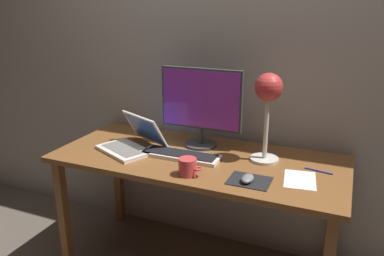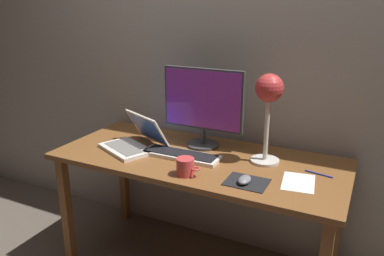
{
  "view_description": "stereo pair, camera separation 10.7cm",
  "coord_description": "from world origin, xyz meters",
  "px_view_note": "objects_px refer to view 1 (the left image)",
  "views": [
    {
      "loc": [
        0.74,
        -1.82,
        1.55
      ],
      "look_at": [
        -0.01,
        -0.05,
        0.92
      ],
      "focal_mm": 35.75,
      "sensor_mm": 36.0,
      "label": 1
    },
    {
      "loc": [
        0.84,
        -1.78,
        1.55
      ],
      "look_at": [
        -0.01,
        -0.05,
        0.92
      ],
      "focal_mm": 35.75,
      "sensor_mm": 36.0,
      "label": 2
    }
  ],
  "objects_px": {
    "laptop": "(134,140)",
    "pen": "(319,171)",
    "monitor": "(201,103)",
    "desk_lamp": "(268,97)",
    "coffee_mug": "(188,167)",
    "mouse": "(248,178)",
    "keyboard_main": "(181,155)"
  },
  "relations": [
    {
      "from": "desk_lamp",
      "to": "pen",
      "type": "height_order",
      "value": "desk_lamp"
    },
    {
      "from": "pen",
      "to": "keyboard_main",
      "type": "bearing_deg",
      "value": -172.27
    },
    {
      "from": "coffee_mug",
      "to": "pen",
      "type": "relative_size",
      "value": 0.89
    },
    {
      "from": "keyboard_main",
      "to": "desk_lamp",
      "type": "relative_size",
      "value": 0.93
    },
    {
      "from": "monitor",
      "to": "laptop",
      "type": "relative_size",
      "value": 1.18
    },
    {
      "from": "keyboard_main",
      "to": "desk_lamp",
      "type": "xyz_separation_m",
      "value": [
        0.43,
        0.14,
        0.34
      ]
    },
    {
      "from": "keyboard_main",
      "to": "pen",
      "type": "bearing_deg",
      "value": 7.73
    },
    {
      "from": "mouse",
      "to": "coffee_mug",
      "type": "bearing_deg",
      "value": -172.68
    },
    {
      "from": "desk_lamp",
      "to": "mouse",
      "type": "xyz_separation_m",
      "value": [
        -0.01,
        -0.3,
        -0.33
      ]
    },
    {
      "from": "laptop",
      "to": "monitor",
      "type": "bearing_deg",
      "value": 30.58
    },
    {
      "from": "laptop",
      "to": "mouse",
      "type": "distance_m",
      "value": 0.75
    },
    {
      "from": "monitor",
      "to": "keyboard_main",
      "type": "relative_size",
      "value": 1.11
    },
    {
      "from": "keyboard_main",
      "to": "mouse",
      "type": "bearing_deg",
      "value": -20.88
    },
    {
      "from": "pen",
      "to": "coffee_mug",
      "type": "bearing_deg",
      "value": -153.4
    },
    {
      "from": "keyboard_main",
      "to": "coffee_mug",
      "type": "xyz_separation_m",
      "value": [
        0.13,
        -0.2,
        0.03
      ]
    },
    {
      "from": "monitor",
      "to": "laptop",
      "type": "xyz_separation_m",
      "value": [
        -0.34,
        -0.2,
        -0.2
      ]
    },
    {
      "from": "laptop",
      "to": "pen",
      "type": "distance_m",
      "value": 1.03
    },
    {
      "from": "monitor",
      "to": "desk_lamp",
      "type": "xyz_separation_m",
      "value": [
        0.4,
        -0.07,
        0.09
      ]
    },
    {
      "from": "laptop",
      "to": "pen",
      "type": "relative_size",
      "value": 2.95
    },
    {
      "from": "monitor",
      "to": "mouse",
      "type": "relative_size",
      "value": 5.08
    },
    {
      "from": "coffee_mug",
      "to": "pen",
      "type": "distance_m",
      "value": 0.66
    },
    {
      "from": "pen",
      "to": "mouse",
      "type": "bearing_deg",
      "value": -139.14
    },
    {
      "from": "desk_lamp",
      "to": "coffee_mug",
      "type": "xyz_separation_m",
      "value": [
        -0.31,
        -0.33,
        -0.31
      ]
    },
    {
      "from": "coffee_mug",
      "to": "pen",
      "type": "xyz_separation_m",
      "value": [
        0.59,
        0.3,
        -0.04
      ]
    },
    {
      "from": "laptop",
      "to": "keyboard_main",
      "type": "bearing_deg",
      "value": -1.65
    },
    {
      "from": "keyboard_main",
      "to": "mouse",
      "type": "xyz_separation_m",
      "value": [
        0.42,
        -0.16,
        0.01
      ]
    },
    {
      "from": "laptop",
      "to": "desk_lamp",
      "type": "height_order",
      "value": "desk_lamp"
    },
    {
      "from": "monitor",
      "to": "mouse",
      "type": "xyz_separation_m",
      "value": [
        0.39,
        -0.37,
        -0.24
      ]
    },
    {
      "from": "mouse",
      "to": "coffee_mug",
      "type": "distance_m",
      "value": 0.3
    },
    {
      "from": "keyboard_main",
      "to": "desk_lamp",
      "type": "bearing_deg",
      "value": 17.34
    },
    {
      "from": "monitor",
      "to": "coffee_mug",
      "type": "bearing_deg",
      "value": -76.98
    },
    {
      "from": "keyboard_main",
      "to": "pen",
      "type": "height_order",
      "value": "keyboard_main"
    }
  ]
}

